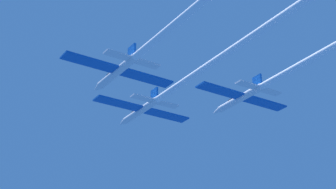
% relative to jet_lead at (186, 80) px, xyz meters
% --- Properties ---
extents(jet_lead, '(19.64, 56.86, 3.25)m').
position_rel_jet_lead_xyz_m(jet_lead, '(0.00, 0.00, 0.00)').
color(jet_lead, silver).
extents(jet_left_wing, '(19.64, 60.00, 3.25)m').
position_rel_jet_lead_xyz_m(jet_left_wing, '(-11.48, -13.34, -0.13)').
color(jet_left_wing, silver).
extents(jet_right_wing, '(19.64, 68.99, 3.25)m').
position_rel_jet_lead_xyz_m(jet_right_wing, '(13.86, -18.31, 1.03)').
color(jet_right_wing, silver).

